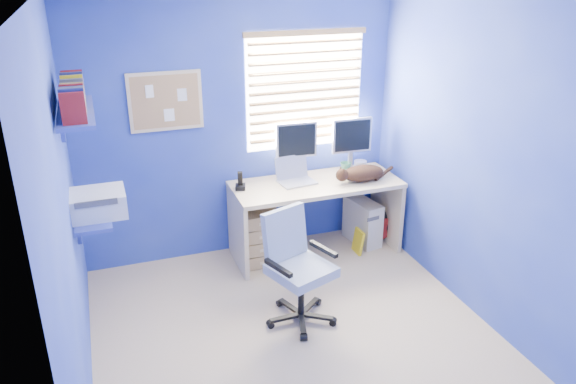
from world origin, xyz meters
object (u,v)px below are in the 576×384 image
object	(u,v)px
desk	(315,218)
tower_pc	(362,221)
cat	(363,173)
office_chair	(297,281)
laptop	(297,172)

from	to	relation	value
desk	tower_pc	world-z (taller)	desk
cat	tower_pc	distance (m)	0.62
office_chair	cat	bearing A→B (deg)	41.68
desk	cat	world-z (taller)	cat
desk	tower_pc	size ratio (longest dim) A/B	3.55
desk	laptop	bearing A→B (deg)	164.34
laptop	cat	distance (m)	0.63
office_chair	tower_pc	bearing A→B (deg)	43.23
laptop	office_chair	distance (m)	1.21
desk	office_chair	distance (m)	1.13
desk	laptop	size ratio (longest dim) A/B	4.84
cat	office_chair	distance (m)	1.41
desk	cat	xyz separation A→B (m)	(0.44, -0.10, 0.45)
tower_pc	desk	bearing A→B (deg)	174.39
desk	tower_pc	xyz separation A→B (m)	(0.54, 0.04, -0.14)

